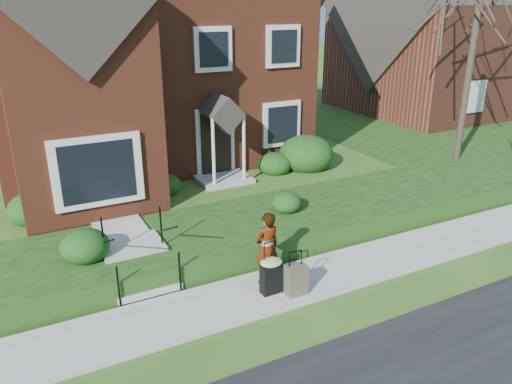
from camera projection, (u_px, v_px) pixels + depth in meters
ground at (275, 290)px, 10.91m from camera, size 120.00×120.00×0.00m
sidewalk at (275, 289)px, 10.90m from camera, size 60.00×1.60×0.08m
terrace at (231, 141)px, 21.57m from camera, size 44.00×20.00×0.60m
walkway at (107, 206)px, 13.76m from camera, size 1.20×6.00×0.06m
main_house at (132, 22)px, 16.92m from camera, size 10.40×10.20×9.40m
neighbour_house at (445, 16)px, 25.06m from camera, size 9.40×8.00×9.20m
front_steps at (138, 260)px, 11.19m from camera, size 1.40×2.02×1.50m
foundation_shrubs at (239, 170)px, 15.18m from camera, size 10.15×4.59×1.29m
woman at (267, 249)px, 10.78m from camera, size 0.65×0.46×1.68m
suitcase_black at (271, 273)px, 10.53m from camera, size 0.50×0.41×1.18m
suitcase_olive at (296, 280)px, 10.52m from camera, size 0.47×0.29×0.99m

